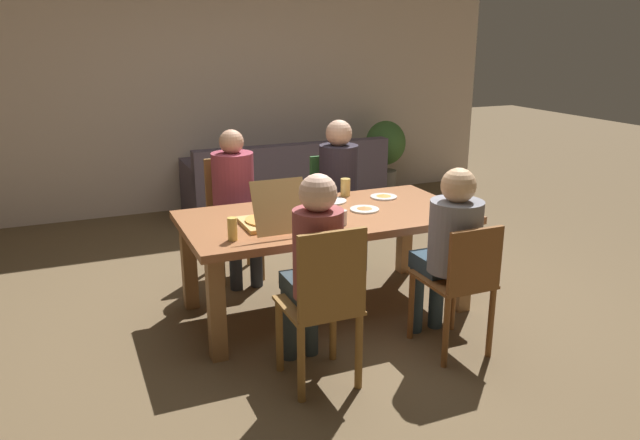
% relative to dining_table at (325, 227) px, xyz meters
% --- Properties ---
extents(ground_plane, '(20.00, 20.00, 0.00)m').
position_rel_dining_table_xyz_m(ground_plane, '(0.00, 0.00, -0.63)').
color(ground_plane, brown).
extents(back_wall, '(6.99, 0.12, 2.84)m').
position_rel_dining_table_xyz_m(back_wall, '(0.00, 3.14, 0.79)').
color(back_wall, beige).
rests_on(back_wall, ground).
extents(dining_table, '(2.01, 1.02, 0.73)m').
position_rel_dining_table_xyz_m(dining_table, '(0.00, 0.00, 0.00)').
color(dining_table, '#9A5D37').
rests_on(dining_table, ground).
extents(chair_0, '(0.40, 0.38, 0.92)m').
position_rel_dining_table_xyz_m(chair_0, '(0.50, 0.95, -0.13)').
color(chair_0, '#346D34').
rests_on(chair_0, ground).
extents(person_0, '(0.33, 0.52, 1.26)m').
position_rel_dining_table_xyz_m(person_0, '(0.50, 0.82, 0.11)').
color(person_0, '#3B3E4E').
rests_on(person_0, ground).
extents(chair_1, '(0.38, 0.46, 0.87)m').
position_rel_dining_table_xyz_m(chair_1, '(0.50, -0.93, -0.14)').
color(chair_1, brown).
rests_on(chair_1, ground).
extents(person_1, '(0.33, 0.49, 1.19)m').
position_rel_dining_table_xyz_m(person_1, '(0.50, -0.80, 0.08)').
color(person_1, '#2B3F4E').
rests_on(person_1, ground).
extents(chair_2, '(0.39, 0.43, 0.97)m').
position_rel_dining_table_xyz_m(chair_2, '(-0.42, 0.98, -0.11)').
color(chair_2, olive).
rests_on(chair_2, ground).
extents(person_2, '(0.34, 0.51, 1.23)m').
position_rel_dining_table_xyz_m(person_2, '(-0.42, 0.84, 0.09)').
color(person_2, '#2D333D').
rests_on(person_2, ground).
extents(chair_3, '(0.41, 0.42, 0.97)m').
position_rel_dining_table_xyz_m(chair_3, '(-0.42, -0.96, -0.11)').
color(chair_3, olive).
rests_on(chair_3, ground).
extents(person_3, '(0.28, 0.49, 1.24)m').
position_rel_dining_table_xyz_m(person_3, '(-0.42, -0.81, 0.09)').
color(person_3, '#2F3C42').
rests_on(person_3, ground).
extents(pizza_box_0, '(0.35, 0.50, 0.35)m').
position_rel_dining_table_xyz_m(pizza_box_0, '(-0.45, -0.12, 0.15)').
color(pizza_box_0, tan).
rests_on(pizza_box_0, dining_table).
extents(plate_0, '(0.21, 0.21, 0.03)m').
position_rel_dining_table_xyz_m(plate_0, '(0.30, -0.02, 0.11)').
color(plate_0, white).
rests_on(plate_0, dining_table).
extents(plate_1, '(0.24, 0.24, 0.01)m').
position_rel_dining_table_xyz_m(plate_1, '(0.17, 0.28, 0.10)').
color(plate_1, white).
rests_on(plate_1, dining_table).
extents(plate_2, '(0.21, 0.21, 0.03)m').
position_rel_dining_table_xyz_m(plate_2, '(0.60, 0.23, 0.11)').
color(plate_2, white).
rests_on(plate_2, dining_table).
extents(drinking_glass_0, '(0.07, 0.07, 0.10)m').
position_rel_dining_table_xyz_m(drinking_glass_0, '(-0.00, -0.28, 0.15)').
color(drinking_glass_0, silver).
rests_on(drinking_glass_0, dining_table).
extents(drinking_glass_1, '(0.06, 0.06, 0.15)m').
position_rel_dining_table_xyz_m(drinking_glass_1, '(-0.76, -0.30, 0.17)').
color(drinking_glass_1, '#E5C25A').
rests_on(drinking_glass_1, dining_table).
extents(drinking_glass_2, '(0.08, 0.08, 0.14)m').
position_rel_dining_table_xyz_m(drinking_glass_2, '(0.34, 0.40, 0.17)').
color(drinking_glass_2, '#E5C062').
rests_on(drinking_glass_2, dining_table).
extents(couch, '(2.18, 0.88, 0.82)m').
position_rel_dining_table_xyz_m(couch, '(0.61, 2.53, -0.34)').
color(couch, '#504556').
rests_on(couch, ground).
extents(potted_plant, '(0.48, 0.48, 0.94)m').
position_rel_dining_table_xyz_m(potted_plant, '(1.96, 2.67, -0.05)').
color(potted_plant, gray).
rests_on(potted_plant, ground).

